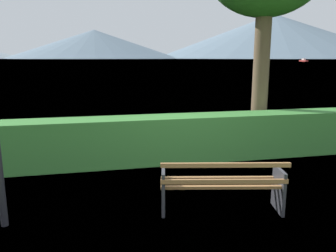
{
  "coord_description": "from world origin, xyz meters",
  "views": [
    {
      "loc": [
        -1.84,
        -4.6,
        2.35
      ],
      "look_at": [
        0.0,
        3.87,
        0.56
      ],
      "focal_mm": 35.86,
      "sensor_mm": 36.0,
      "label": 1
    }
  ],
  "objects": [
    {
      "name": "ground_plane",
      "position": [
        0.0,
        0.0,
        0.0
      ],
      "size": [
        1400.0,
        1400.0,
        0.0
      ],
      "primitive_type": "plane",
      "color": "#567A38"
    },
    {
      "name": "water_surface",
      "position": [
        0.0,
        308.07,
        0.0
      ],
      "size": [
        620.0,
        620.0,
        0.0
      ],
      "primitive_type": "plane",
      "color": "slate",
      "rests_on": "ground_plane"
    },
    {
      "name": "park_bench",
      "position": [
        -0.01,
        -0.06,
        0.43
      ],
      "size": [
        1.94,
        0.93,
        0.87
      ],
      "color": "olive",
      "rests_on": "ground_plane"
    },
    {
      "name": "hedge_row",
      "position": [
        0.0,
        2.64,
        0.52
      ],
      "size": [
        12.25,
        0.76,
        1.04
      ],
      "primitive_type": "cube",
      "color": "#387A33",
      "rests_on": "ground_plane"
    },
    {
      "name": "sailboat_mid",
      "position": [
        104.63,
        153.61,
        0.56
      ],
      "size": [
        2.42,
        4.93,
        1.59
      ],
      "color": "#B2332D",
      "rests_on": "water_surface"
    },
    {
      "name": "distant_hills",
      "position": [
        88.11,
        541.02,
        30.86
      ],
      "size": [
        973.5,
        404.67,
        74.01
      ],
      "color": "gray",
      "rests_on": "ground_plane"
    }
  ]
}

